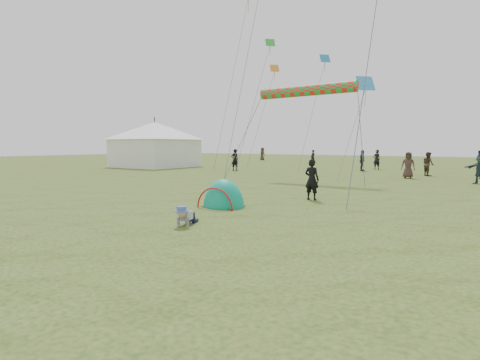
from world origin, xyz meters
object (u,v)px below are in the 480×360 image
Objects in this scene: event_marquee at (155,143)px; standing_adult at (312,180)px; crawling_toddler at (185,215)px; popup_tent at (224,207)px.

standing_adult is at bearing -29.85° from event_marquee.
event_marquee is (-20.71, 17.96, 2.04)m from crawling_toddler.
popup_tent is at bearing 90.09° from crawling_toddler.
popup_tent is at bearing -38.34° from event_marquee.
event_marquee is at bearing 120.59° from crawling_toddler.
standing_adult is 24.60m from event_marquee.
event_marquee is at bearing -27.17° from standing_adult.
crawling_toddler is at bearing -41.99° from event_marquee.
crawling_toddler is 6.21m from standing_adult.
crawling_toddler is 0.38× the size of popup_tent.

